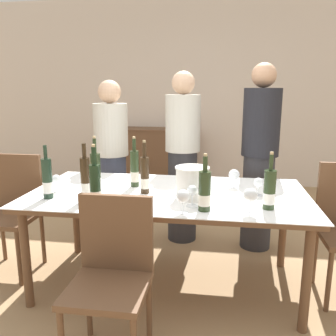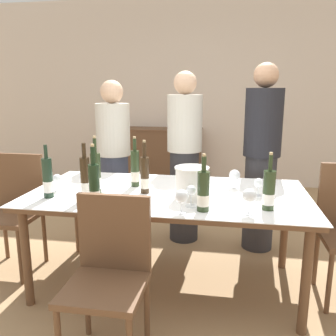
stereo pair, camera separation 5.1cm
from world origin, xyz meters
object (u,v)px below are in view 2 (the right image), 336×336
at_px(sideboard_cabinet, 157,157).
at_px(wine_bottle_3, 145,176).
at_px(wine_glass_5, 249,196).
at_px(chair_near_front, 109,267).
at_px(wine_glass_2, 191,192).
at_px(wine_bottle_7, 269,191).
at_px(wine_bottle_6, 48,179).
at_px(person_guest_right, 261,159).
at_px(wine_bottle_2, 94,187).
at_px(wine_bottle_4, 85,180).
at_px(dining_table, 168,200).
at_px(wine_bottle_5, 203,192).
at_px(wine_glass_1, 259,184).
at_px(ice_bucket, 192,182).
at_px(person_host, 114,160).
at_px(wine_glass_4, 182,197).
at_px(chair_left_end, 15,204).
at_px(wine_glass_3, 235,176).
at_px(wine_bottle_1, 96,175).
at_px(wine_bottle_0, 135,169).
at_px(wine_glass_0, 57,179).
at_px(person_guest_left, 184,158).

bearing_deg(sideboard_cabinet, wine_bottle_3, -80.23).
bearing_deg(wine_glass_5, chair_near_front, -154.19).
bearing_deg(wine_glass_2, wine_bottle_7, 2.88).
height_order(wine_bottle_6, person_guest_right, person_guest_right).
bearing_deg(wine_bottle_2, wine_bottle_4, 127.51).
xyz_separation_m(wine_bottle_2, chair_near_front, (0.19, -0.31, -0.36)).
xyz_separation_m(dining_table, wine_bottle_5, (0.28, -0.36, 0.18)).
bearing_deg(wine_bottle_5, dining_table, 127.62).
bearing_deg(chair_near_front, wine_glass_1, 41.92).
relative_size(wine_bottle_2, wine_glass_2, 2.90).
height_order(ice_bucket, person_host, person_host).
distance_m(wine_glass_4, chair_left_end, 1.57).
bearing_deg(person_host, wine_bottle_6, -95.10).
relative_size(sideboard_cabinet, dining_table, 0.69).
xyz_separation_m(wine_bottle_3, wine_glass_1, (0.80, 0.06, -0.04)).
distance_m(wine_bottle_6, wine_glass_3, 1.36).
height_order(ice_bucket, wine_bottle_1, wine_bottle_1).
bearing_deg(sideboard_cabinet, wine_glass_1, -65.32).
height_order(wine_bottle_4, chair_left_end, wine_bottle_4).
xyz_separation_m(ice_bucket, wine_bottle_0, (-0.46, 0.24, 0.02)).
xyz_separation_m(chair_left_end, person_guest_right, (2.02, 0.70, 0.31)).
height_order(wine_glass_0, person_host, person_host).
relative_size(wine_glass_1, chair_left_end, 0.14).
relative_size(wine_bottle_4, person_host, 0.25).
bearing_deg(sideboard_cabinet, wine_bottle_2, -85.33).
bearing_deg(person_host, wine_bottle_3, -59.99).
bearing_deg(person_guest_right, wine_glass_5, -98.15).
bearing_deg(sideboard_cabinet, chair_near_front, -82.74).
xyz_separation_m(dining_table, wine_glass_3, (0.48, 0.21, 0.15)).
height_order(ice_bucket, chair_left_end, ice_bucket).
distance_m(ice_bucket, wine_bottle_6, 0.99).
distance_m(wine_bottle_3, wine_bottle_6, 0.67).
bearing_deg(wine_bottle_2, wine_glass_0, 141.44).
distance_m(wine_bottle_6, wine_glass_2, 0.99).
height_order(wine_glass_4, chair_left_end, chair_left_end).
xyz_separation_m(wine_bottle_4, chair_left_end, (-0.78, 0.36, -0.33)).
bearing_deg(person_guest_left, wine_glass_1, -54.11).
bearing_deg(dining_table, wine_glass_5, -34.61).
distance_m(dining_table, wine_glass_0, 0.83).
distance_m(wine_bottle_3, wine_glass_4, 0.49).
height_order(wine_bottle_4, wine_bottle_7, wine_bottle_4).
bearing_deg(wine_glass_2, wine_bottle_3, 145.67).
bearing_deg(chair_near_front, sideboard_cabinet, 97.26).
xyz_separation_m(wine_glass_1, chair_near_front, (-0.84, -0.75, -0.31)).
distance_m(wine_glass_0, chair_left_end, 0.59).
height_order(wine_bottle_4, wine_glass_2, wine_bottle_4).
relative_size(wine_glass_0, wine_glass_2, 0.89).
bearing_deg(person_guest_right, wine_glass_4, -114.98).
relative_size(wine_bottle_5, person_host, 0.23).
bearing_deg(wine_bottle_7, wine_glass_2, -177.12).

